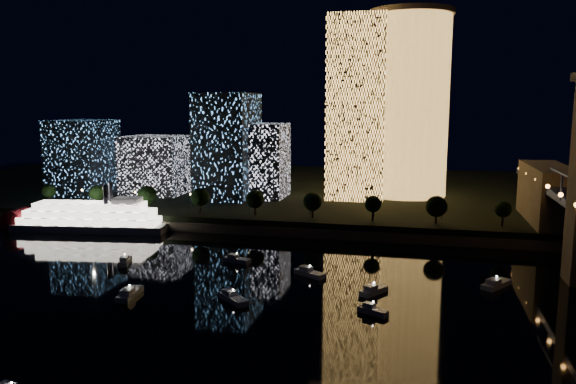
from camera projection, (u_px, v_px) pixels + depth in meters
name	position (u px, v px, depth m)	size (l,w,h in m)	color
ground	(278.00, 343.00, 101.52)	(520.00, 520.00, 0.00)	black
far_bank	(363.00, 193.00, 255.12)	(420.00, 160.00, 5.00)	black
seawall	(340.00, 233.00, 180.21)	(420.00, 6.00, 3.00)	#6B5E4C
tower_cylindrical	(409.00, 104.00, 229.12)	(34.00, 34.00, 74.50)	#FFB451
tower_rectangular	(358.00, 109.00, 222.71)	(22.48, 22.48, 71.53)	#FFB451
midrise_blocks	(184.00, 155.00, 230.80)	(96.59, 30.95, 41.91)	white
riverboat	(84.00, 218.00, 190.53)	(56.66, 19.01, 16.76)	silver
motorboats	(273.00, 313.00, 113.55)	(123.79, 83.23, 2.78)	silver
esplanade_trees	(258.00, 199.00, 191.02)	(165.23, 6.82, 8.91)	black
street_lamps	(249.00, 200.00, 198.12)	(132.70, 0.70, 5.65)	black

